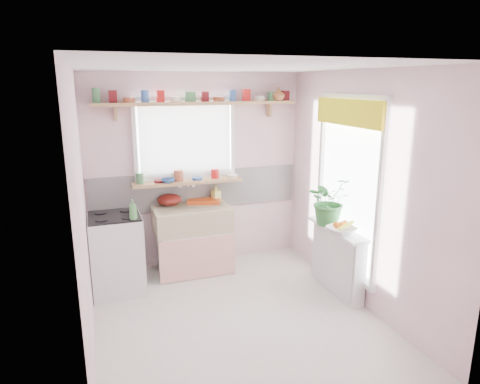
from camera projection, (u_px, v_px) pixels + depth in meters
name	position (u px, v px, depth m)	size (l,w,h in m)	color
room	(266.00, 169.00, 5.08)	(3.20, 3.20, 3.20)	beige
sink_unit	(193.00, 239.00, 5.45)	(0.95, 0.65, 1.11)	white
cooker	(117.00, 253.00, 4.92)	(0.58, 0.58, 0.93)	white
radiator_ledge	(337.00, 259.00, 4.92)	(0.22, 0.95, 0.78)	white
windowsill	(188.00, 182.00, 5.45)	(1.40, 0.22, 0.04)	tan
pine_shelf	(198.00, 103.00, 5.25)	(2.52, 0.24, 0.04)	tan
shelf_crockery	(198.00, 97.00, 5.23)	(2.47, 0.11, 0.12)	#3F7F4C
sill_crockery	(184.00, 176.00, 5.41)	(1.35, 0.11, 0.12)	#3F7F4C
dish_tray	(204.00, 200.00, 5.60)	(0.41, 0.31, 0.04)	#CF4312
colander	(169.00, 200.00, 5.44)	(0.31, 0.31, 0.14)	#57120F
jade_plant	(329.00, 200.00, 4.89)	(0.51, 0.44, 0.57)	#2D7132
fruit_bowl	(341.00, 230.00, 4.63)	(0.31, 0.31, 0.07)	silver
herb_pot	(328.00, 216.00, 4.88)	(0.12, 0.08, 0.23)	#2C7031
soap_bottle_sink	(216.00, 193.00, 5.63)	(0.10, 0.10, 0.21)	#E0DC63
sill_cup	(174.00, 176.00, 5.43)	(0.13, 0.13, 0.10)	beige
sill_bowl	(168.00, 181.00, 5.30)	(0.17, 0.17, 0.05)	#30599D
shelf_vase	(278.00, 94.00, 5.50)	(0.16, 0.16, 0.17)	#A66333
cooker_bottle	(133.00, 210.00, 4.64)	(0.09, 0.09, 0.23)	#478E4B
fruit	(342.00, 225.00, 4.62)	(0.20, 0.14, 0.10)	orange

